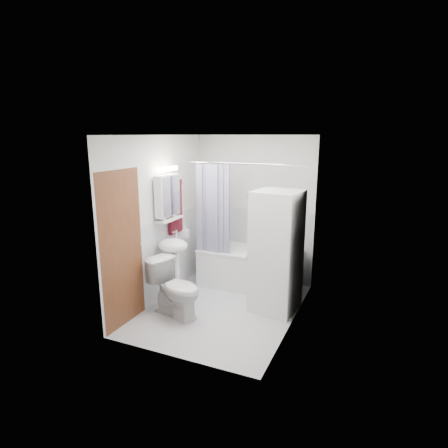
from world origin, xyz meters
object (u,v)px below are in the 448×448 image
at_px(toilet, 176,289).
at_px(sink, 174,255).
at_px(washer_dryer, 276,252).
at_px(bathtub, 250,266).

bearing_deg(toilet, sink, 49.76).
height_order(sink, washer_dryer, washer_dryer).
bearing_deg(washer_dryer, toilet, -142.27).
height_order(washer_dryer, toilet, washer_dryer).
bearing_deg(washer_dryer, bathtub, 139.75).
height_order(bathtub, washer_dryer, washer_dryer).
xyz_separation_m(sink, washer_dryer, (1.43, 0.33, 0.14)).
bearing_deg(sink, washer_dryer, 13.02).
distance_m(sink, toilet, 0.57).
bearing_deg(sink, bathtub, 48.75).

